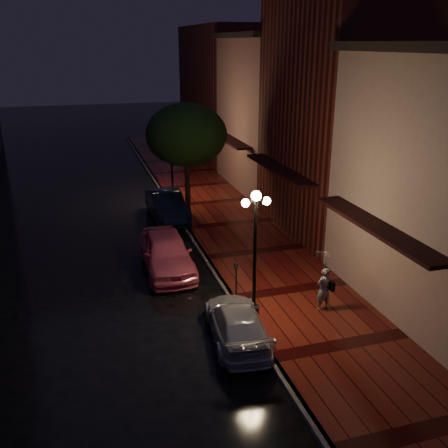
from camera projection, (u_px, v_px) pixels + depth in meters
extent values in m
plane|color=black|center=(206.00, 260.00, 21.29)|extent=(120.00, 120.00, 0.00)
cube|color=#490E0D|center=(256.00, 253.00, 21.88)|extent=(4.50, 60.00, 0.15)
cube|color=#595451|center=(206.00, 259.00, 21.27)|extent=(0.25, 60.00, 0.15)
cube|color=#511914|center=(340.00, 117.00, 23.09)|extent=(5.00, 8.00, 11.00)
cube|color=#8C5951|center=(274.00, 116.00, 30.64)|extent=(5.00, 8.00, 9.00)
cube|color=#511914|center=(226.00, 93.00, 39.46)|extent=(5.00, 12.00, 10.00)
cylinder|color=black|center=(255.00, 259.00, 16.15)|extent=(0.12, 0.12, 4.00)
cylinder|color=black|center=(254.00, 310.00, 16.79)|extent=(0.36, 0.36, 0.30)
cube|color=black|center=(256.00, 200.00, 15.47)|extent=(0.70, 0.08, 0.08)
sphere|color=#EDD18E|center=(256.00, 196.00, 15.42)|extent=(0.32, 0.32, 0.32)
sphere|color=#EDD18E|center=(245.00, 203.00, 15.39)|extent=(0.26, 0.26, 0.26)
sphere|color=#EDD18E|center=(267.00, 201.00, 15.58)|extent=(0.26, 0.26, 0.26)
cylinder|color=black|center=(172.00, 164.00, 28.75)|extent=(0.12, 0.12, 4.00)
cylinder|color=black|center=(173.00, 195.00, 29.38)|extent=(0.36, 0.36, 0.30)
cube|color=black|center=(170.00, 129.00, 28.06)|extent=(0.70, 0.08, 0.08)
sphere|color=#EDD18E|center=(170.00, 127.00, 28.01)|extent=(0.32, 0.32, 0.32)
sphere|color=#EDD18E|center=(164.00, 131.00, 27.99)|extent=(0.26, 0.26, 0.26)
sphere|color=#EDD18E|center=(177.00, 130.00, 28.18)|extent=(0.26, 0.26, 0.26)
cylinder|color=black|center=(188.00, 184.00, 26.26)|extent=(0.28, 0.28, 3.20)
ellipsoid|color=black|center=(186.00, 135.00, 25.36)|extent=(4.16, 4.16, 3.20)
sphere|color=black|center=(197.00, 143.00, 26.30)|extent=(1.80, 1.80, 1.80)
sphere|color=black|center=(178.00, 148.00, 24.74)|extent=(1.80, 1.80, 1.80)
imported|color=#EC6181|center=(167.00, 252.00, 20.11)|extent=(1.95, 4.67, 1.58)
imported|color=black|center=(167.00, 205.00, 26.05)|extent=(1.71, 4.55, 1.48)
imported|color=#B1B2B9|center=(237.00, 323.00, 15.46)|extent=(2.09, 4.19, 1.17)
imported|color=silver|center=(324.00, 289.00, 16.86)|extent=(0.60, 0.44, 1.54)
imported|color=silver|center=(326.00, 263.00, 16.52)|extent=(0.90, 0.92, 0.82)
cylinder|color=black|center=(324.00, 279.00, 16.73)|extent=(0.02, 0.02, 1.24)
cube|color=black|center=(331.00, 286.00, 16.84)|extent=(0.12, 0.29, 0.31)
cylinder|color=black|center=(236.00, 283.00, 17.76)|extent=(0.06, 0.06, 1.11)
cube|color=black|center=(236.00, 266.00, 17.53)|extent=(0.12, 0.09, 0.22)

